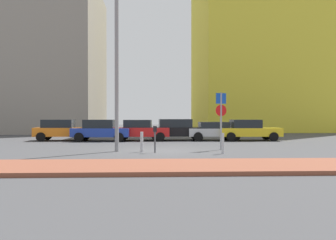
# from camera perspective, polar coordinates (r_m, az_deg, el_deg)

# --- Properties ---
(ground_plane) EXTENTS (120.00, 120.00, 0.00)m
(ground_plane) POSITION_cam_1_polar(r_m,az_deg,el_deg) (17.99, -1.20, -4.98)
(ground_plane) COLOR #424244
(sidewalk_brick) EXTENTS (40.00, 3.20, 0.14)m
(sidewalk_brick) POSITION_cam_1_polar(r_m,az_deg,el_deg) (11.83, -0.53, -7.53)
(sidewalk_brick) COLOR brown
(sidewalk_brick) RESTS_ON ground
(parked_car_orange) EXTENTS (3.96, 2.10, 1.52)m
(parked_car_orange) POSITION_cam_1_polar(r_m,az_deg,el_deg) (26.72, -16.80, -1.49)
(parked_car_orange) COLOR orange
(parked_car_orange) RESTS_ON ground
(parked_car_blue) EXTENTS (4.15, 2.18, 1.52)m
(parked_car_blue) POSITION_cam_1_polar(r_m,az_deg,el_deg) (25.49, -10.77, -1.59)
(parked_car_blue) COLOR #1E389E
(parked_car_blue) RESTS_ON ground
(parked_car_red) EXTENTS (4.11, 2.11, 1.50)m
(parked_car_red) POSITION_cam_1_polar(r_m,az_deg,el_deg) (25.59, -4.43, -1.61)
(parked_car_red) COLOR red
(parked_car_red) RESTS_ON ground
(parked_car_black) EXTENTS (4.47, 2.16, 1.55)m
(parked_car_black) POSITION_cam_1_polar(r_m,az_deg,el_deg) (25.85, 1.31, -1.51)
(parked_car_black) COLOR black
(parked_car_black) RESTS_ON ground
(parked_car_silver) EXTENTS (3.91, 1.96, 1.35)m
(parked_car_silver) POSITION_cam_1_polar(r_m,az_deg,el_deg) (25.94, 7.51, -1.70)
(parked_car_silver) COLOR #B7BABF
(parked_car_silver) RESTS_ON ground
(parked_car_yellow) EXTENTS (4.46, 1.88, 1.52)m
(parked_car_yellow) POSITION_cam_1_polar(r_m,az_deg,el_deg) (26.18, 12.83, -1.58)
(parked_car_yellow) COLOR gold
(parked_car_yellow) RESTS_ON ground
(parking_sign_post) EXTENTS (0.59, 0.15, 2.99)m
(parking_sign_post) POSITION_cam_1_polar(r_m,az_deg,el_deg) (18.59, 8.56, 1.00)
(parking_sign_post) COLOR gray
(parking_sign_post) RESTS_ON ground
(parking_meter) EXTENTS (0.18, 0.14, 1.28)m
(parking_meter) POSITION_cam_1_polar(r_m,az_deg,el_deg) (16.98, -2.12, -2.48)
(parking_meter) COLOR #4C4C51
(parking_meter) RESTS_ON ground
(street_lamp) EXTENTS (0.70, 0.36, 8.48)m
(street_lamp) POSITION_cam_1_polar(r_m,az_deg,el_deg) (17.98, -8.29, 10.64)
(street_lamp) COLOR gray
(street_lamp) RESTS_ON ground
(traffic_bollard_near) EXTENTS (0.12, 0.12, 0.97)m
(traffic_bollard_near) POSITION_cam_1_polar(r_m,az_deg,el_deg) (16.63, 8.85, -3.76)
(traffic_bollard_near) COLOR #B7B7BC
(traffic_bollard_near) RESTS_ON ground
(traffic_bollard_mid) EXTENTS (0.15, 0.15, 0.99)m
(traffic_bollard_mid) POSITION_cam_1_polar(r_m,az_deg,el_deg) (17.31, -4.27, -3.56)
(traffic_bollard_mid) COLOR #B7B7BC
(traffic_bollard_mid) RESTS_ON ground
(building_colorful_midrise) EXTENTS (16.47, 16.50, 23.94)m
(building_colorful_midrise) POSITION_cam_1_polar(r_m,az_deg,el_deg) (48.06, 14.95, 12.82)
(building_colorful_midrise) COLOR gold
(building_colorful_midrise) RESTS_ON ground
(building_under_construction) EXTENTS (10.11, 13.62, 16.34)m
(building_under_construction) POSITION_cam_1_polar(r_m,az_deg,el_deg) (43.01, -17.88, 9.12)
(building_under_construction) COLOR gray
(building_under_construction) RESTS_ON ground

